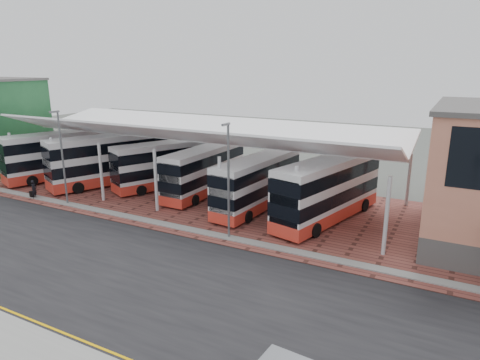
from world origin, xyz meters
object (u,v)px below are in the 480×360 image
(bus_4, at_px, (258,183))
(bus_1, at_px, (110,160))
(bus_5, at_px, (328,190))
(pedestrian, at_px, (34,189))
(bus_0, at_px, (63,155))
(bus_3, at_px, (205,171))
(bus_2, at_px, (168,165))

(bus_4, bearing_deg, bus_1, -174.37)
(bus_5, bearing_deg, pedestrian, -149.98)
(bus_5, xyz_separation_m, pedestrian, (-24.77, -7.00, -1.53))
(bus_0, height_order, bus_3, bus_0)
(bus_1, xyz_separation_m, pedestrian, (-2.53, -6.91, -1.61))
(bus_3, relative_size, bus_4, 0.99)
(bus_1, distance_m, pedestrian, 7.54)
(bus_2, bearing_deg, bus_3, 21.26)
(bus_3, height_order, bus_5, bus_5)
(bus_2, bearing_deg, pedestrian, -107.81)
(bus_0, relative_size, bus_1, 0.99)
(bus_2, relative_size, bus_5, 0.90)
(bus_1, xyz_separation_m, bus_2, (5.74, 1.82, -0.25))
(bus_1, distance_m, bus_2, 6.03)
(bus_0, distance_m, bus_5, 28.45)
(bus_1, bearing_deg, bus_3, 31.81)
(bus_5, bearing_deg, bus_1, -165.54)
(bus_0, xyz_separation_m, bus_2, (11.94, 2.23, -0.21))
(bus_5, relative_size, pedestrian, 7.06)
(bus_0, height_order, pedestrian, bus_0)
(bus_4, height_order, pedestrian, bus_4)
(pedestrian, bearing_deg, bus_2, -60.55)
(bus_3, xyz_separation_m, pedestrian, (-12.73, -8.39, -1.30))
(bus_1, height_order, bus_5, bus_1)
(bus_1, relative_size, bus_3, 1.15)
(bus_3, height_order, pedestrian, bus_3)
(bus_5, distance_m, pedestrian, 25.79)
(bus_1, relative_size, bus_4, 1.13)
(bus_3, distance_m, bus_4, 6.28)
(bus_4, relative_size, pedestrian, 6.34)
(bus_2, height_order, bus_4, bus_2)
(bus_5, height_order, pedestrian, bus_5)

